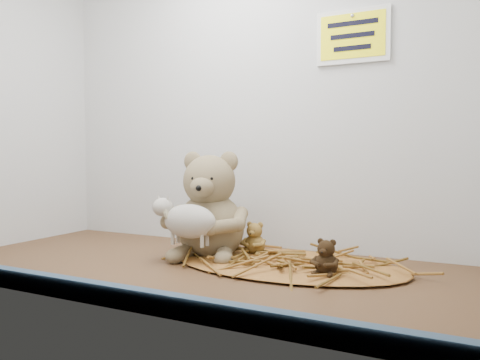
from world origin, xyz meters
The scene contains 8 objects.
alcove_shell centered at (0.00, 9.00, 45.00)cm, with size 120.40×60.20×90.40cm.
front_rail centered at (0.00, -28.80, 1.80)cm, with size 119.28×2.20×3.60cm, color #365268.
straw_bed centered at (19.99, 10.63, 0.53)cm, with size 54.96×31.91×1.06cm, color brown.
main_teddy centered at (-1.05, 12.02, 13.17)cm, with size 21.24×22.42×26.34cm, color #907F58, non-canonical shape.
toy_lamb centered at (-1.05, 2.58, 10.06)cm, with size 17.25×10.53×11.15cm, color beige, non-canonical shape.
mini_teddy_tan centered at (9.16, 16.51, 5.07)cm, with size 6.46×6.81×8.01cm, color olive, non-canonical shape.
mini_teddy_brown centered at (30.82, 4.75, 4.74)cm, with size 5.93×6.26×7.35cm, color black, non-canonical shape.
wall_sign centered at (30.00, 29.40, 55.00)cm, with size 16.00×1.20×11.00cm, color #FFF50D.
Camera 1 is at (57.29, -88.71, 25.30)cm, focal length 35.00 mm.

